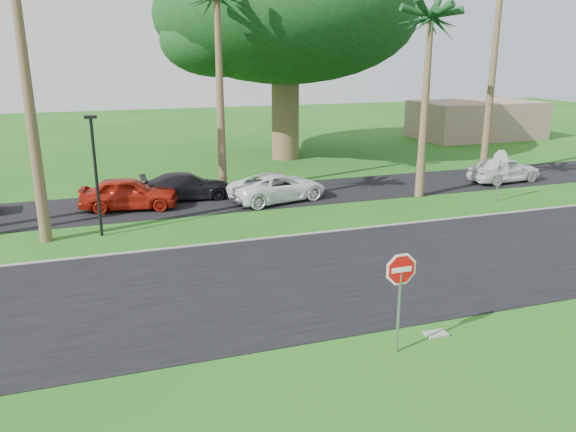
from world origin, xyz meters
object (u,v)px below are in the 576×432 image
at_px(stop_sign_far, 500,165).
at_px(car_pickup, 504,170).
at_px(stop_sign_near, 400,283).
at_px(car_red, 129,194).
at_px(car_dark, 187,186).
at_px(car_minivan, 278,187).

xyz_separation_m(stop_sign_far, car_pickup, (3.09, 3.33, -1.07)).
xyz_separation_m(stop_sign_near, car_pickup, (14.59, 14.33, -1.07)).
bearing_deg(stop_sign_near, car_pickup, 44.49).
bearing_deg(car_red, stop_sign_near, -151.84).
distance_m(stop_sign_far, car_dark, 14.90).
relative_size(stop_sign_far, car_red, 0.61).
xyz_separation_m(stop_sign_near, car_dark, (-2.45, 16.09, -1.14)).
bearing_deg(stop_sign_near, car_minivan, 83.54).
height_order(stop_sign_far, car_minivan, stop_sign_far).
height_order(car_dark, car_pickup, car_pickup).
xyz_separation_m(stop_sign_far, car_minivan, (-9.87, 3.41, -1.11)).
relative_size(car_minivan, car_pickup, 1.16).
height_order(stop_sign_near, stop_sign_far, same).
bearing_deg(stop_sign_far, stop_sign_near, 43.73).
height_order(car_minivan, car_pickup, car_pickup).
relative_size(car_dark, car_minivan, 0.92).
xyz_separation_m(stop_sign_near, stop_sign_far, (11.50, 11.00, 0.00)).
height_order(car_dark, car_minivan, car_minivan).
bearing_deg(stop_sign_near, stop_sign_far, 43.73).
relative_size(stop_sign_near, stop_sign_far, 1.00).
height_order(stop_sign_far, car_red, stop_sign_far).
xyz_separation_m(car_red, car_minivan, (6.85, -0.69, -0.07)).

